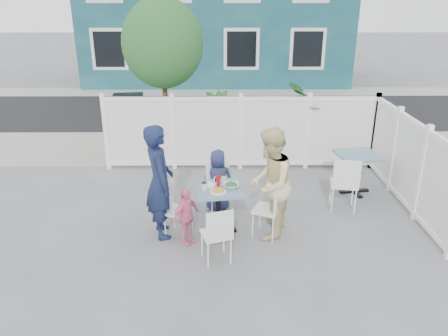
{
  "coord_description": "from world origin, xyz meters",
  "views": [
    {
      "loc": [
        -0.32,
        -6.63,
        3.59
      ],
      "look_at": [
        -0.27,
        -0.03,
        0.96
      ],
      "focal_mm": 35.0,
      "sensor_mm": 36.0,
      "label": 1
    }
  ],
  "objects_px": {
    "woman": "(270,184)",
    "boy": "(218,180)",
    "chair_right": "(272,205)",
    "utility_cabinet": "(130,122)",
    "chair_left": "(174,206)",
    "toddler": "(186,216)",
    "spare_table": "(357,163)",
    "chair_back": "(219,183)",
    "main_table": "(218,198)",
    "chair_near": "(218,232)",
    "man": "(159,182)"
  },
  "relations": [
    {
      "from": "boy",
      "to": "toddler",
      "type": "height_order",
      "value": "boy"
    },
    {
      "from": "spare_table",
      "to": "chair_back",
      "type": "relative_size",
      "value": 0.94
    },
    {
      "from": "woman",
      "to": "boy",
      "type": "bearing_deg",
      "value": -122.07
    },
    {
      "from": "spare_table",
      "to": "chair_back",
      "type": "height_order",
      "value": "chair_back"
    },
    {
      "from": "utility_cabinet",
      "to": "chair_near",
      "type": "xyz_separation_m",
      "value": [
        2.24,
        -5.29,
        -0.12
      ]
    },
    {
      "from": "spare_table",
      "to": "man",
      "type": "relative_size",
      "value": 0.47
    },
    {
      "from": "utility_cabinet",
      "to": "chair_near",
      "type": "bearing_deg",
      "value": -75.84
    },
    {
      "from": "utility_cabinet",
      "to": "boy",
      "type": "relative_size",
      "value": 1.13
    },
    {
      "from": "utility_cabinet",
      "to": "chair_left",
      "type": "bearing_deg",
      "value": -79.74
    },
    {
      "from": "chair_left",
      "to": "chair_near",
      "type": "height_order",
      "value": "chair_left"
    },
    {
      "from": "chair_near",
      "to": "chair_back",
      "type": "bearing_deg",
      "value": 71.47
    },
    {
      "from": "woman",
      "to": "main_table",
      "type": "bearing_deg",
      "value": -78.01
    },
    {
      "from": "chair_back",
      "to": "woman",
      "type": "xyz_separation_m",
      "value": [
        0.79,
        -0.82,
        0.35
      ]
    },
    {
      "from": "spare_table",
      "to": "man",
      "type": "height_order",
      "value": "man"
    },
    {
      "from": "spare_table",
      "to": "woman",
      "type": "height_order",
      "value": "woman"
    },
    {
      "from": "chair_left",
      "to": "spare_table",
      "type": "bearing_deg",
      "value": 134.74
    },
    {
      "from": "chair_left",
      "to": "chair_near",
      "type": "xyz_separation_m",
      "value": [
        0.69,
        -0.82,
        -0.0
      ]
    },
    {
      "from": "boy",
      "to": "chair_right",
      "type": "bearing_deg",
      "value": 135.17
    },
    {
      "from": "woman",
      "to": "man",
      "type": "bearing_deg",
      "value": -74.4
    },
    {
      "from": "utility_cabinet",
      "to": "chair_back",
      "type": "bearing_deg",
      "value": -67.27
    },
    {
      "from": "chair_left",
      "to": "woman",
      "type": "relative_size",
      "value": 0.49
    },
    {
      "from": "chair_right",
      "to": "chair_near",
      "type": "relative_size",
      "value": 1.05
    },
    {
      "from": "main_table",
      "to": "man",
      "type": "xyz_separation_m",
      "value": [
        -0.91,
        -0.04,
        0.3
      ]
    },
    {
      "from": "chair_right",
      "to": "woman",
      "type": "relative_size",
      "value": 0.51
    },
    {
      "from": "woman",
      "to": "toddler",
      "type": "height_order",
      "value": "woman"
    },
    {
      "from": "man",
      "to": "boy",
      "type": "distance_m",
      "value": 1.31
    },
    {
      "from": "utility_cabinet",
      "to": "man",
      "type": "distance_m",
      "value": 4.67
    },
    {
      "from": "main_table",
      "to": "chair_back",
      "type": "bearing_deg",
      "value": 89.56
    },
    {
      "from": "chair_near",
      "to": "toddler",
      "type": "relative_size",
      "value": 0.94
    },
    {
      "from": "chair_back",
      "to": "woman",
      "type": "bearing_deg",
      "value": 120.39
    },
    {
      "from": "main_table",
      "to": "chair_back",
      "type": "height_order",
      "value": "chair_back"
    },
    {
      "from": "woman",
      "to": "toddler",
      "type": "relative_size",
      "value": 1.92
    },
    {
      "from": "main_table",
      "to": "spare_table",
      "type": "height_order",
      "value": "spare_table"
    },
    {
      "from": "chair_left",
      "to": "chair_back",
      "type": "bearing_deg",
      "value": 158.19
    },
    {
      "from": "chair_back",
      "to": "toddler",
      "type": "relative_size",
      "value": 1.0
    },
    {
      "from": "boy",
      "to": "utility_cabinet",
      "type": "bearing_deg",
      "value": -54.88
    },
    {
      "from": "chair_back",
      "to": "man",
      "type": "bearing_deg",
      "value": 27.75
    },
    {
      "from": "chair_left",
      "to": "man",
      "type": "height_order",
      "value": "man"
    },
    {
      "from": "woman",
      "to": "toddler",
      "type": "bearing_deg",
      "value": -62.19
    },
    {
      "from": "chair_right",
      "to": "boy",
      "type": "distance_m",
      "value": 1.27
    },
    {
      "from": "chair_left",
      "to": "boy",
      "type": "relative_size",
      "value": 0.78
    },
    {
      "from": "main_table",
      "to": "chair_near",
      "type": "height_order",
      "value": "chair_near"
    },
    {
      "from": "chair_near",
      "to": "man",
      "type": "relative_size",
      "value": 0.48
    },
    {
      "from": "chair_near",
      "to": "spare_table",
      "type": "bearing_deg",
      "value": 23.93
    },
    {
      "from": "man",
      "to": "boy",
      "type": "relative_size",
      "value": 1.64
    },
    {
      "from": "chair_right",
      "to": "utility_cabinet",
      "type": "bearing_deg",
      "value": 58.05
    },
    {
      "from": "man",
      "to": "chair_near",
      "type": "bearing_deg",
      "value": -149.98
    },
    {
      "from": "chair_near",
      "to": "man",
      "type": "bearing_deg",
      "value": 119.42
    },
    {
      "from": "toddler",
      "to": "spare_table",
      "type": "bearing_deg",
      "value": -20.73
    },
    {
      "from": "chair_near",
      "to": "boy",
      "type": "height_order",
      "value": "boy"
    }
  ]
}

